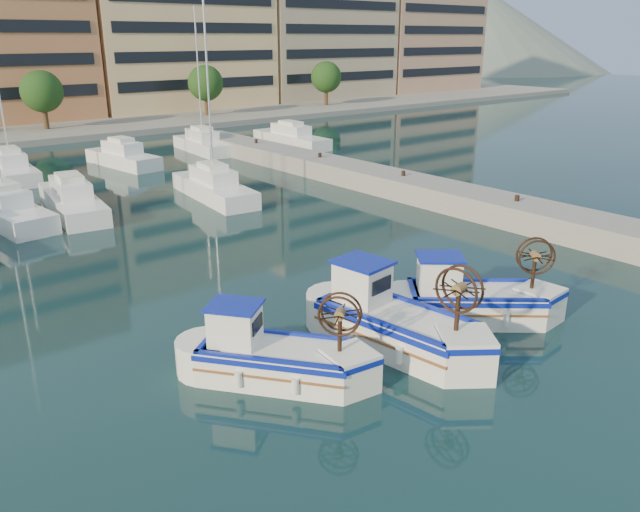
# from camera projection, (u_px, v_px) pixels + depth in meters

# --- Properties ---
(ground) EXTENTS (300.00, 300.00, 0.00)m
(ground) POSITION_uv_depth(u_px,v_px,m) (440.00, 335.00, 20.38)
(ground) COLOR #17383B
(ground) RESTS_ON ground
(quay) EXTENTS (3.00, 60.00, 1.20)m
(quay) POSITION_uv_depth(u_px,v_px,m) (484.00, 205.00, 33.80)
(quay) COLOR gray
(quay) RESTS_ON ground
(waterfront) EXTENTS (180.00, 40.00, 25.60)m
(waterfront) POSITION_uv_depth(u_px,v_px,m) (49.00, 19.00, 69.57)
(waterfront) COLOR gray
(waterfront) RESTS_ON ground
(hill_east) EXTENTS (160.00, 160.00, 50.00)m
(hill_east) POSITION_uv_depth(u_px,v_px,m) (462.00, 70.00, 184.39)
(hill_east) COLOR slate
(hill_east) RESTS_ON ground
(yacht_marina) EXTENTS (38.35, 23.36, 11.50)m
(yacht_marina) POSITION_uv_depth(u_px,v_px,m) (69.00, 184.00, 38.91)
(yacht_marina) COLOR white
(yacht_marina) RESTS_ON ground
(fishing_boat_a) EXTENTS (4.09, 4.54, 2.82)m
(fishing_boat_a) POSITION_uv_depth(u_px,v_px,m) (272.00, 355.00, 17.46)
(fishing_boat_a) COLOR white
(fishing_boat_a) RESTS_ON ground
(fishing_boat_b) EXTENTS (2.79, 5.35, 3.26)m
(fishing_boat_b) POSITION_uv_depth(u_px,v_px,m) (392.00, 321.00, 19.30)
(fishing_boat_b) COLOR white
(fishing_boat_b) RESTS_ON ground
(fishing_boat_c) EXTENTS (4.70, 4.42, 2.97)m
(fishing_boat_c) POSITION_uv_depth(u_px,v_px,m) (470.00, 298.00, 21.16)
(fishing_boat_c) COLOR white
(fishing_boat_c) RESTS_ON ground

